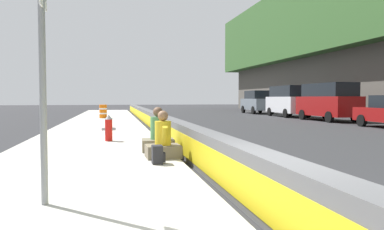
{
  "coord_description": "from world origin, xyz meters",
  "views": [
    {
      "loc": [
        -4.27,
        1.95,
        1.58
      ],
      "look_at": [
        7.69,
        -0.58,
        1.0
      ],
      "focal_mm": 34.48,
      "sensor_mm": 36.0,
      "label": 1
    }
  ],
  "objects": [
    {
      "name": "route_sign_post",
      "position": [
        0.94,
        2.87,
        2.21
      ],
      "size": [
        0.44,
        0.09,
        3.6
      ],
      "color": "gray",
      "rests_on": "sidewalk_strip"
    },
    {
      "name": "backpack",
      "position": [
        3.68,
        1.03,
        0.33
      ],
      "size": [
        0.32,
        0.28,
        0.4
      ],
      "color": "#232328",
      "rests_on": "sidewalk_strip"
    },
    {
      "name": "parked_car_midline",
      "position": [
        24.06,
        -12.25,
        1.35
      ],
      "size": [
        5.16,
        2.22,
        2.56
      ],
      "color": "silver",
      "rests_on": "ground_plane"
    },
    {
      "name": "fire_hydrant",
      "position": [
        8.24,
        2.13,
        0.59
      ],
      "size": [
        0.26,
        0.46,
        0.88
      ],
      "color": "red",
      "rests_on": "sidewalk_strip"
    },
    {
      "name": "construction_barrel",
      "position": [
        22.47,
        2.72,
        0.62
      ],
      "size": [
        0.54,
        0.54,
        0.95
      ],
      "color": "orange",
      "rests_on": "sidewalk_strip"
    },
    {
      "name": "parked_car_fourth",
      "position": [
        18.33,
        -12.3,
        1.35
      ],
      "size": [
        5.14,
        2.18,
        2.56
      ],
      "color": "maroon",
      "rests_on": "ground_plane"
    },
    {
      "name": "seated_person_middle",
      "position": [
        5.59,
        0.8,
        0.51
      ],
      "size": [
        0.77,
        0.89,
        1.19
      ],
      "color": "#706651",
      "rests_on": "sidewalk_strip"
    },
    {
      "name": "jersey_barrier",
      "position": [
        0.0,
        0.0,
        0.42
      ],
      "size": [
        76.0,
        0.45,
        0.85
      ],
      "color": "#545456",
      "rests_on": "ground_plane"
    },
    {
      "name": "parked_car_far",
      "position": [
        30.47,
        -12.08,
        1.18
      ],
      "size": [
        4.85,
        2.16,
        2.28
      ],
      "color": "slate",
      "rests_on": "ground_plane"
    },
    {
      "name": "ground_plane",
      "position": [
        0.0,
        0.0,
        0.0
      ],
      "size": [
        160.0,
        160.0,
        0.0
      ],
      "primitive_type": "plane",
      "color": "#2B2B2D",
      "rests_on": "ground"
    },
    {
      "name": "seated_person_foreground",
      "position": [
        4.48,
        0.81,
        0.49
      ],
      "size": [
        0.72,
        0.83,
        1.13
      ],
      "color": "#706651",
      "rests_on": "sidewalk_strip"
    }
  ]
}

